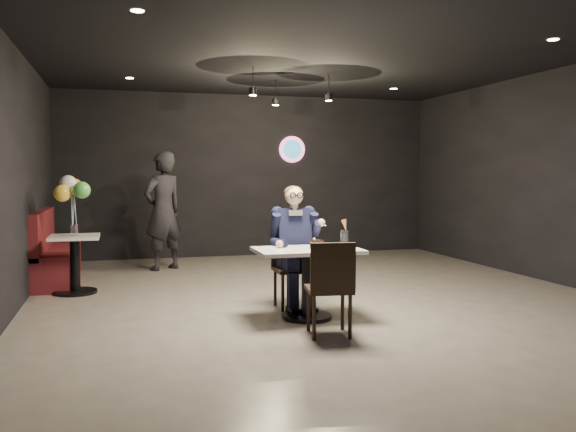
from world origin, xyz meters
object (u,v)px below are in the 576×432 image
object	(u,v)px
booth_bench	(58,246)
side_table	(75,264)
chair_near	(329,287)
chair_far	(293,268)
seated_man	(293,245)
sundae_glass	(344,239)
main_table	(307,284)
balloon_vase	(74,230)
passerby	(163,211)

from	to	relation	value
booth_bench	side_table	world-z (taller)	booth_bench
chair_near	chair_far	bearing A→B (deg)	98.69
seated_man	side_table	distance (m)	2.94
sundae_glass	booth_bench	bearing A→B (deg)	135.40
sundae_glass	seated_man	bearing A→B (deg)	124.87
main_table	booth_bench	world-z (taller)	booth_bench
chair_far	sundae_glass	size ratio (longest dim) A/B	4.88
chair_far	side_table	xyz separation A→B (m)	(-2.47, 1.55, -0.08)
seated_man	balloon_vase	size ratio (longest dim) A/B	10.26
booth_bench	main_table	bearing A→B (deg)	-48.22
seated_man	sundae_glass	distance (m)	0.72
balloon_vase	sundae_glass	bearing A→B (deg)	-36.54
chair_near	booth_bench	xyz separation A→B (m)	(-2.77, 3.79, 0.05)
passerby	sundae_glass	bearing A→B (deg)	82.08
seated_man	sundae_glass	xyz separation A→B (m)	(0.40, -0.58, 0.12)
chair_far	chair_near	xyz separation A→B (m)	(0.00, -1.23, 0.00)
balloon_vase	passerby	size ratio (longest dim) A/B	0.07
main_table	balloon_vase	bearing A→B (deg)	139.62
main_table	chair_far	world-z (taller)	chair_far
main_table	balloon_vase	world-z (taller)	balloon_vase
sundae_glass	chair_near	bearing A→B (deg)	-121.57
chair_near	seated_man	xyz separation A→B (m)	(0.00, 1.23, 0.26)
chair_far	booth_bench	world-z (taller)	booth_bench
main_table	side_table	bearing A→B (deg)	139.62
chair_near	balloon_vase	bearing A→B (deg)	140.27
chair_far	sundae_glass	world-z (taller)	sundae_glass
chair_far	booth_bench	bearing A→B (deg)	137.36
main_table	chair_far	size ratio (longest dim) A/B	1.20
main_table	booth_bench	xyz separation A→B (m)	(-2.77, 3.10, 0.14)
chair_near	side_table	distance (m)	3.73
sundae_glass	side_table	distance (m)	3.61
balloon_vase	chair_far	bearing A→B (deg)	-32.13
chair_far	passerby	distance (m)	3.50
main_table	passerby	xyz separation A→B (m)	(-1.24, 3.78, 0.57)
main_table	chair_far	bearing A→B (deg)	90.00
chair_far	seated_man	bearing A→B (deg)	-90.00
booth_bench	side_table	xyz separation A→B (m)	(0.30, -1.00, -0.13)
chair_near	side_table	world-z (taller)	chair_near
sundae_glass	balloon_vase	world-z (taller)	sundae_glass
seated_man	sundae_glass	size ratio (longest dim) A/B	7.64
sundae_glass	passerby	size ratio (longest dim) A/B	0.10
chair_far	chair_near	size ratio (longest dim) A/B	1.00
main_table	sundae_glass	world-z (taller)	sundae_glass
main_table	passerby	bearing A→B (deg)	108.10
sundae_glass	balloon_vase	xyz separation A→B (m)	(-2.87, 2.13, -0.02)
sundae_glass	side_table	bearing A→B (deg)	143.46
side_table	booth_bench	bearing A→B (deg)	106.70
side_table	balloon_vase	xyz separation A→B (m)	(0.00, 0.00, 0.44)
sundae_glass	booth_bench	distance (m)	4.47
balloon_vase	passerby	distance (m)	2.09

